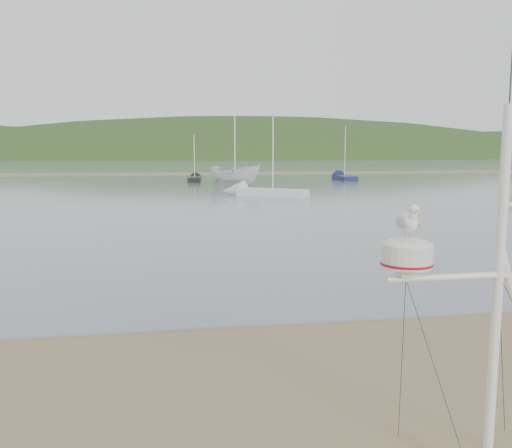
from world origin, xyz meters
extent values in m
cube|color=slate|center=(0.00, 132.00, 0.02)|extent=(560.00, 256.00, 0.04)
cube|color=olive|center=(0.00, 70.00, 0.07)|extent=(560.00, 7.00, 0.07)
ellipsoid|color=#213917|center=(40.00, 235.00, -22.00)|extent=(400.00, 180.00, 80.00)
cube|color=silver|center=(-36.00, 196.00, 4.00)|extent=(8.40, 6.30, 8.00)
cube|color=silver|center=(-10.00, 196.00, 4.00)|extent=(8.40, 6.30, 8.00)
cube|color=silver|center=(16.00, 196.00, 4.00)|extent=(8.40, 6.30, 8.00)
cube|color=silver|center=(42.00, 196.00, 4.00)|extent=(8.40, 6.30, 8.00)
cube|color=silver|center=(68.00, 196.00, 4.00)|extent=(8.40, 6.30, 8.00)
cube|color=silver|center=(94.00, 196.00, 4.00)|extent=(8.40, 6.30, 8.00)
cube|color=silver|center=(120.00, 196.00, 4.00)|extent=(8.40, 6.30, 8.00)
cylinder|color=silver|center=(4.63, -1.12, 1.83)|extent=(0.09, 0.09, 3.67)
cylinder|color=silver|center=(4.12, -1.12, 2.11)|extent=(1.19, 0.06, 0.06)
cylinder|color=#2D382D|center=(4.63, -1.12, 4.04)|extent=(0.01, 0.01, 0.83)
cube|color=silver|center=(3.71, -1.12, 2.18)|extent=(0.15, 0.15, 0.08)
cylinder|color=silver|center=(3.71, -1.12, 2.32)|extent=(0.46, 0.46, 0.20)
cylinder|color=maroon|center=(3.71, -1.12, 2.25)|extent=(0.47, 0.47, 0.02)
ellipsoid|color=silver|center=(3.71, -1.12, 2.42)|extent=(0.46, 0.46, 0.13)
cube|color=silver|center=(4.72, -1.12, 2.77)|extent=(0.18, 0.04, 0.04)
cylinder|color=tan|center=(3.69, -1.12, 2.52)|extent=(0.01, 0.01, 0.06)
cylinder|color=tan|center=(3.73, -1.12, 2.52)|extent=(0.01, 0.01, 0.06)
ellipsoid|color=white|center=(3.71, -1.12, 2.62)|extent=(0.16, 0.25, 0.18)
ellipsoid|color=#ACAEB4|center=(3.64, -1.13, 2.63)|extent=(0.05, 0.20, 0.12)
ellipsoid|color=#ACAEB4|center=(3.78, -1.13, 2.63)|extent=(0.05, 0.20, 0.12)
cone|color=white|center=(3.71, -0.99, 2.60)|extent=(0.08, 0.07, 0.08)
ellipsoid|color=white|center=(3.71, -1.21, 2.70)|extent=(0.07, 0.07, 0.11)
sphere|color=white|center=(3.71, -1.24, 2.75)|extent=(0.09, 0.09, 0.09)
cone|color=gold|center=(3.71, -1.28, 2.75)|extent=(0.02, 0.05, 0.02)
imported|color=silver|center=(7.87, 43.46, 2.57)|extent=(2.69, 2.68, 5.06)
cube|color=black|center=(4.61, 51.02, 0.29)|extent=(1.65, 4.01, 0.50)
cone|color=black|center=(4.87, 53.50, 0.29)|extent=(1.38, 1.49, 1.25)
cylinder|color=silver|center=(4.61, 51.02, 2.68)|extent=(0.08, 0.08, 4.29)
cube|color=silver|center=(9.08, 31.92, 0.29)|extent=(5.00, 4.14, 0.50)
cone|color=silver|center=(6.46, 33.73, 0.29)|extent=(2.34, 2.30, 1.59)
cylinder|color=silver|center=(9.08, 31.92, 3.28)|extent=(0.08, 0.08, 5.47)
cube|color=#141A48|center=(20.68, 50.52, 0.29)|extent=(1.69, 4.84, 0.50)
cone|color=#141A48|center=(20.78, 53.58, 0.29)|extent=(1.59, 1.72, 1.53)
cylinder|color=silver|center=(20.68, 50.52, 3.17)|extent=(0.08, 0.08, 5.27)
camera|label=1|loc=(1.59, -5.59, 3.26)|focal=38.00mm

